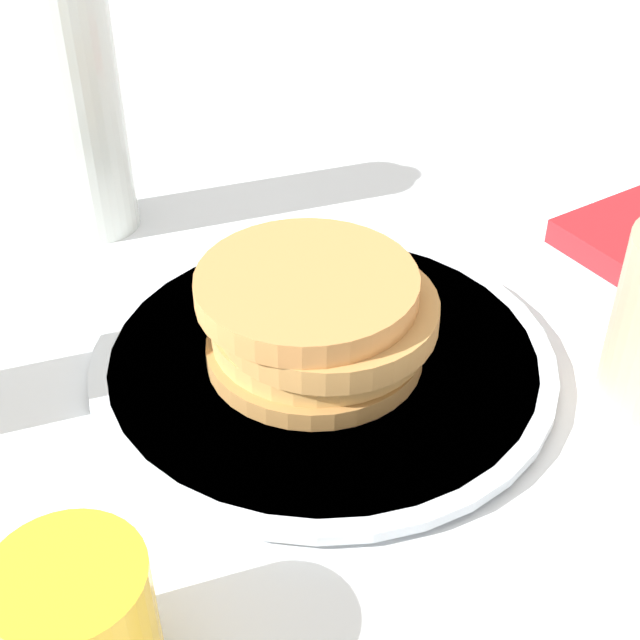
# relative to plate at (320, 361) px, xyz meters

# --- Properties ---
(ground_plane) EXTENTS (4.00, 4.00, 0.00)m
(ground_plane) POSITION_rel_plate_xyz_m (0.03, 0.00, -0.01)
(ground_plane) COLOR white
(plate) EXTENTS (0.30, 0.30, 0.01)m
(plate) POSITION_rel_plate_xyz_m (0.00, 0.00, 0.00)
(plate) COLOR silver
(plate) RESTS_ON ground_plane
(pancake_stack) EXTENTS (0.15, 0.15, 0.06)m
(pancake_stack) POSITION_rel_plate_xyz_m (-0.00, -0.00, 0.03)
(pancake_stack) COLOR #B37E42
(pancake_stack) RESTS_ON plate
(juice_glass) EXTENTS (0.07, 0.07, 0.08)m
(juice_glass) POSITION_rel_plate_xyz_m (0.09, -0.22, 0.03)
(juice_glass) COLOR yellow
(juice_glass) RESTS_ON ground_plane
(water_bottle_near) EXTENTS (0.06, 0.06, 0.21)m
(water_bottle_near) POSITION_rel_plate_xyz_m (-0.25, -0.00, 0.09)
(water_bottle_near) COLOR silver
(water_bottle_near) RESTS_ON ground_plane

